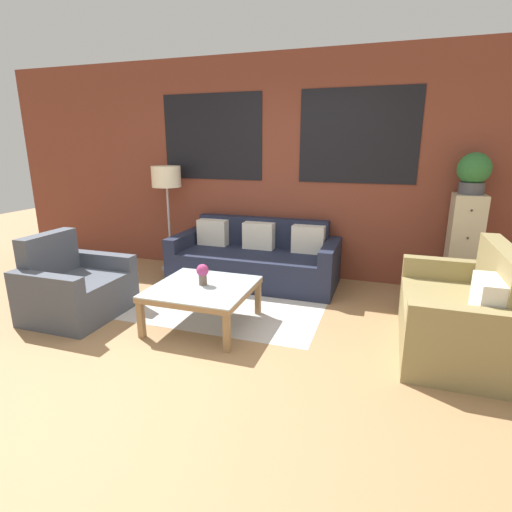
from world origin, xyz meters
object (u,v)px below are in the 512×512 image
Objects in this scene: drawer_cabinet at (463,247)px; potted_plant at (474,172)px; armchair_corner at (75,289)px; floor_lamp at (166,181)px; flower_vase at (203,273)px; coffee_table at (203,291)px; couch_dark at (255,260)px; settee_vintage at (459,315)px.

potted_plant is (-0.00, 0.00, 0.83)m from drawer_cabinet.
floor_lamp reaches higher than armchair_corner.
floor_lamp is 6.96× the size of flower_vase.
drawer_cabinet is at bearing 1.07° from floor_lamp.
floor_lamp is at bearing 129.06° from coffee_table.
armchair_corner is at bearing -131.91° from couch_dark.
armchair_corner reaches higher than coffee_table.
drawer_cabinet is at bearing 5.14° from couch_dark.
armchair_corner is 4.36m from potted_plant.
settee_vintage is 3.85m from floor_lamp.
couch_dark is 1.39m from flower_vase.
flower_vase is (-2.27, -0.23, 0.21)m from settee_vintage.
coffee_table is at bearing -173.53° from settee_vintage.
potted_plant is at bearing 5.14° from couch_dark.
armchair_corner is at bearing -172.12° from coffee_table.
potted_plant is (2.46, 1.61, 1.08)m from coffee_table.
floor_lamp is (-3.51, 1.28, 0.92)m from settee_vintage.
couch_dark is 1.75× the size of drawer_cabinet.
armchair_corner is at bearing -154.79° from potted_plant.
flower_vase is at bearing 9.09° from armchair_corner.
drawer_cabinet is 2.93m from flower_vase.
couch_dark is 1.45× the size of floor_lamp.
flower_vase is at bearing -147.36° from drawer_cabinet.
flower_vase is (-2.46, -1.58, -0.07)m from drawer_cabinet.
potted_plant is at bearing 1.08° from floor_lamp.
floor_lamp is 2.08m from flower_vase.
armchair_corner reaches higher than couch_dark.
floor_lamp is 3.23× the size of potted_plant.
flower_vase is at bearing -147.35° from potted_plant.
potted_plant reaches higher than coffee_table.
settee_vintage is 1.39m from drawer_cabinet.
floor_lamp is at bearing 159.99° from settee_vintage.
settee_vintage is 1.56× the size of coffee_table.
coffee_table is at bearing -146.81° from potted_plant.
flower_vase is (-0.01, 0.03, 0.18)m from coffee_table.
couch_dark is at bearing 87.42° from coffee_table.
coffee_table is at bearing -92.58° from couch_dark.
floor_lamp reaches higher than drawer_cabinet.
potted_plant reaches higher than floor_lamp.
floor_lamp is at bearing 129.39° from flower_vase.
potted_plant is 2.15× the size of flower_vase.
drawer_cabinet is 5.78× the size of flower_vase.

